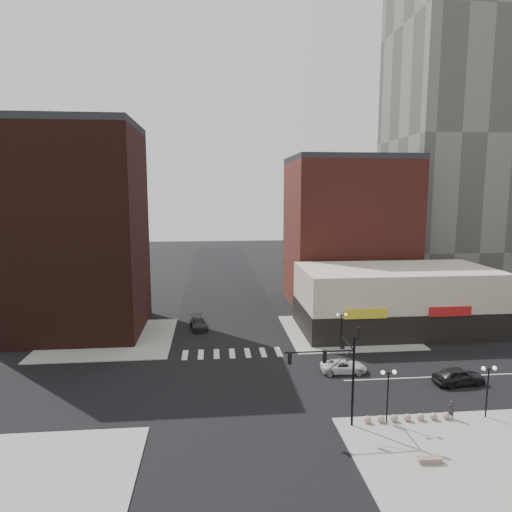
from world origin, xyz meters
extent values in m
plane|color=black|center=(0.00, 0.00, 0.00)|extent=(240.00, 240.00, 0.00)
cube|color=black|center=(0.00, 0.00, 0.01)|extent=(200.00, 14.00, 0.02)
cube|color=black|center=(0.00, 0.00, 0.01)|extent=(14.00, 200.00, 0.02)
cube|color=gray|center=(-14.50, 14.50, 0.06)|extent=(15.00, 15.00, 0.12)
cube|color=gray|center=(14.50, 14.50, 0.06)|extent=(15.00, 15.00, 0.12)
cube|color=gray|center=(16.00, -14.00, 0.06)|extent=(18.00, 14.00, 0.12)
cube|color=black|center=(-19.00, 18.50, 12.50)|extent=(16.00, 15.00, 25.00)
cube|color=black|center=(-32.00, 34.00, 6.00)|extent=(20.00, 18.00, 12.00)
cube|color=maroon|center=(19.00, 29.50, 11.00)|extent=(18.00, 15.00, 22.00)
cube|color=#47443F|center=(40.00, 38.00, 45.00)|extent=(20.00, 20.00, 90.00)
cube|color=#47443F|center=(60.00, 56.00, 41.00)|extent=(18.00, 18.00, 82.00)
cube|color=beige|center=(21.00, 15.00, 4.00)|extent=(24.00, 12.00, 8.00)
cube|color=black|center=(21.00, 15.00, 1.70)|extent=(24.20, 12.20, 3.40)
cylinder|color=black|center=(8.20, -8.20, 3.50)|extent=(0.18, 0.18, 7.00)
cylinder|color=black|center=(5.60, -8.20, 6.00)|extent=(5.20, 0.11, 0.11)
cylinder|color=black|center=(7.20, -8.20, 5.30)|extent=(1.72, 0.06, 1.46)
cylinder|color=black|center=(8.20, -6.70, 6.00)|extent=(0.11, 3.00, 0.11)
cube|color=black|center=(3.40, -8.20, 5.60)|extent=(0.28, 0.18, 0.95)
sphere|color=red|center=(3.40, -8.20, 5.90)|extent=(0.16, 0.16, 0.16)
cube|color=black|center=(6.00, -8.20, 5.60)|extent=(0.28, 0.18, 0.95)
sphere|color=red|center=(6.00, -8.20, 5.90)|extent=(0.16, 0.16, 0.16)
cube|color=black|center=(8.20, -5.40, 5.60)|extent=(0.18, 0.28, 0.95)
sphere|color=red|center=(8.20, -5.40, 5.90)|extent=(0.16, 0.16, 0.16)
cube|color=black|center=(8.45, -8.20, 7.30)|extent=(0.28, 0.18, 0.95)
sphere|color=red|center=(8.45, -8.20, 7.60)|extent=(0.16, 0.16, 0.16)
cylinder|color=black|center=(11.00, -8.00, 2.12)|extent=(0.11, 0.11, 4.00)
cylinder|color=black|center=(11.00, -8.00, 4.02)|extent=(0.90, 0.06, 0.06)
sphere|color=white|center=(10.55, -8.00, 4.12)|extent=(0.32, 0.32, 0.32)
sphere|color=white|center=(11.45, -8.00, 4.12)|extent=(0.32, 0.32, 0.32)
cylinder|color=black|center=(19.00, -8.00, 2.12)|extent=(0.11, 0.11, 4.00)
cylinder|color=black|center=(19.00, -8.00, 4.02)|extent=(0.90, 0.06, 0.06)
sphere|color=white|center=(18.55, -8.00, 4.12)|extent=(0.32, 0.32, 0.32)
sphere|color=white|center=(19.45, -8.00, 4.12)|extent=(0.32, 0.32, 0.32)
cylinder|color=black|center=(12.00, 8.00, 2.12)|extent=(0.11, 0.11, 4.00)
cylinder|color=black|center=(12.00, 8.00, 4.02)|extent=(0.90, 0.06, 0.06)
sphere|color=white|center=(11.55, 8.00, 4.12)|extent=(0.32, 0.32, 0.32)
sphere|color=white|center=(12.45, 8.00, 4.12)|extent=(0.32, 0.32, 0.32)
sphere|color=gray|center=(9.50, -8.00, 0.40)|extent=(0.56, 0.56, 0.56)
sphere|color=gray|center=(10.55, -8.00, 0.40)|extent=(0.56, 0.56, 0.56)
sphere|color=gray|center=(11.60, -8.00, 0.40)|extent=(0.56, 0.56, 0.56)
sphere|color=gray|center=(12.65, -8.00, 0.40)|extent=(0.56, 0.56, 0.56)
sphere|color=gray|center=(13.70, -8.00, 0.40)|extent=(0.56, 0.56, 0.56)
sphere|color=gray|center=(14.75, -8.00, 0.40)|extent=(0.56, 0.56, 0.56)
sphere|color=gray|center=(15.80, -8.00, 0.40)|extent=(0.56, 0.56, 0.56)
imported|color=silver|center=(10.54, 1.93, 0.62)|extent=(4.57, 2.23, 1.25)
imported|color=black|center=(20.25, -1.78, 0.80)|extent=(4.87, 2.35, 1.60)
imported|color=black|center=(-3.99, 17.75, 0.69)|extent=(2.56, 4.95, 1.37)
imported|color=#2B272D|center=(16.11, -8.00, 0.87)|extent=(0.55, 0.36, 1.50)
cube|color=gray|center=(11.79, -13.37, 0.25)|extent=(1.45, 0.47, 0.27)
cube|color=gray|center=(11.79, -13.37, 0.44)|extent=(1.63, 0.57, 0.11)
camera|label=1|loc=(-2.12, -39.58, 17.72)|focal=32.00mm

